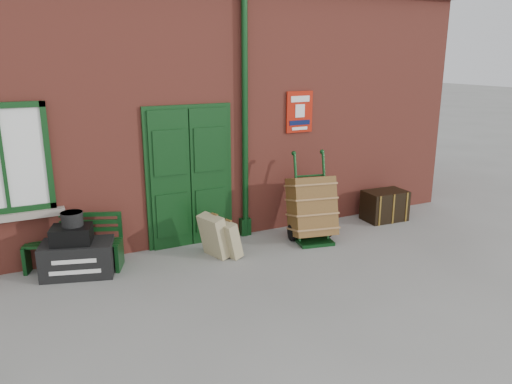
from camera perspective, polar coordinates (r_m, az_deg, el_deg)
ground at (r=7.15m, az=-1.08°, el=-9.33°), size 80.00×80.00×0.00m
station_building at (r=9.80m, az=-10.04°, el=10.34°), size 10.30×4.30×4.36m
bench at (r=7.67m, az=-20.05°, el=-5.23°), size 1.38×0.89×0.82m
houdini_trunk at (r=7.46m, az=-19.68°, el=-7.18°), size 1.08×0.78×0.48m
strongbox at (r=7.33m, az=-20.33°, el=-4.61°), size 0.62×0.52×0.24m
hatbox at (r=7.30m, az=-20.28°, el=-2.90°), size 0.36×0.36×0.19m
suitcase_back at (r=7.63m, az=-4.82°, el=-5.01°), size 0.44×0.54×0.67m
suitcase_front at (r=7.62m, az=-3.27°, el=-5.38°), size 0.40×0.48×0.58m
porter_trolley at (r=8.27m, az=6.38°, el=-1.80°), size 0.83×0.88×1.45m
dark_trunk at (r=9.60m, az=14.49°, el=-1.49°), size 0.79×0.54×0.56m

